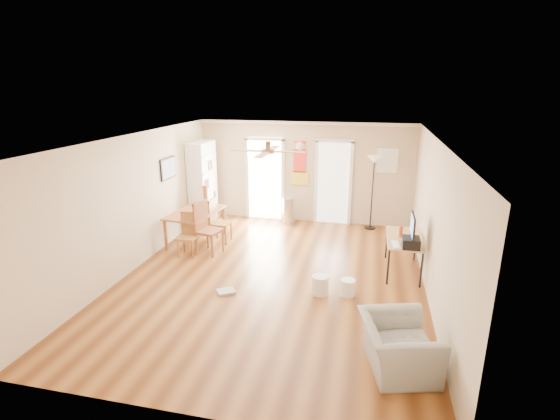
% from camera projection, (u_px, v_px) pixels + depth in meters
% --- Properties ---
extents(floor, '(7.00, 7.00, 0.00)m').
position_uv_depth(floor, '(273.00, 277.00, 7.80)').
color(floor, brown).
rests_on(floor, ground).
extents(ceiling, '(5.50, 7.00, 0.00)m').
position_uv_depth(ceiling, '(272.00, 139.00, 7.04)').
color(ceiling, silver).
rests_on(ceiling, floor).
extents(wall_back, '(5.50, 0.04, 2.60)m').
position_uv_depth(wall_back, '(305.00, 173.00, 10.69)').
color(wall_back, beige).
rests_on(wall_back, floor).
extents(wall_front, '(5.50, 0.04, 2.60)m').
position_uv_depth(wall_front, '(191.00, 312.00, 4.15)').
color(wall_front, beige).
rests_on(wall_front, floor).
extents(wall_left, '(0.04, 7.00, 2.60)m').
position_uv_depth(wall_left, '(135.00, 202.00, 8.00)').
color(wall_left, beige).
rests_on(wall_left, floor).
extents(wall_right, '(0.04, 7.00, 2.60)m').
position_uv_depth(wall_right, '(434.00, 222.00, 6.85)').
color(wall_right, beige).
rests_on(wall_right, floor).
extents(crown_molding, '(5.50, 7.00, 0.08)m').
position_uv_depth(crown_molding, '(272.00, 141.00, 7.05)').
color(crown_molding, white).
rests_on(crown_molding, wall_back).
extents(kitchen_doorway, '(0.90, 0.10, 2.10)m').
position_uv_depth(kitchen_doorway, '(265.00, 180.00, 10.97)').
color(kitchen_doorway, white).
rests_on(kitchen_doorway, wall_back).
extents(bathroom_doorway, '(0.80, 0.10, 2.10)m').
position_uv_depth(bathroom_doorway, '(333.00, 184.00, 10.59)').
color(bathroom_doorway, white).
rests_on(bathroom_doorway, wall_back).
extents(wall_decal, '(0.46, 0.03, 1.10)m').
position_uv_depth(wall_decal, '(300.00, 163.00, 10.62)').
color(wall_decal, red).
rests_on(wall_decal, wall_back).
extents(ac_grille, '(0.50, 0.04, 0.60)m').
position_uv_depth(ac_grille, '(387.00, 160.00, 10.11)').
color(ac_grille, white).
rests_on(ac_grille, wall_back).
extents(framed_poster, '(0.04, 0.66, 0.48)m').
position_uv_depth(framed_poster, '(168.00, 168.00, 9.18)').
color(framed_poster, black).
rests_on(framed_poster, wall_left).
extents(ceiling_fan, '(1.24, 1.24, 0.20)m').
position_uv_depth(ceiling_fan, '(268.00, 151.00, 6.81)').
color(ceiling_fan, '#593819').
rests_on(ceiling_fan, ceiling).
extents(bookshelf, '(0.62, 1.02, 2.11)m').
position_uv_depth(bookshelf, '(203.00, 183.00, 10.60)').
color(bookshelf, white).
rests_on(bookshelf, floor).
extents(dining_table, '(1.02, 1.53, 0.72)m').
position_uv_depth(dining_table, '(196.00, 227.00, 9.47)').
color(dining_table, '#A96636').
rests_on(dining_table, floor).
extents(dining_chair_right_a, '(0.42, 0.42, 1.00)m').
position_uv_depth(dining_chair_right_a, '(221.00, 221.00, 9.43)').
color(dining_chair_right_a, olive).
rests_on(dining_chair_right_a, floor).
extents(dining_chair_right_b, '(0.55, 0.55, 1.12)m').
position_uv_depth(dining_chair_right_b, '(209.00, 228.00, 8.78)').
color(dining_chair_right_b, brown).
rests_on(dining_chair_right_b, floor).
extents(dining_chair_near, '(0.39, 0.39, 0.91)m').
position_uv_depth(dining_chair_near, '(187.00, 235.00, 8.66)').
color(dining_chair_near, '#A97836').
rests_on(dining_chair_near, floor).
extents(dining_chair_far, '(0.58, 0.58, 1.10)m').
position_uv_depth(dining_chair_far, '(207.00, 205.00, 10.50)').
color(dining_chair_far, '#A06233').
rests_on(dining_chair_far, floor).
extents(trash_can, '(0.37, 0.37, 0.69)m').
position_uv_depth(trash_can, '(289.00, 211.00, 10.74)').
color(trash_can, '#B2B3B5').
rests_on(trash_can, floor).
extents(torchiere_lamp, '(0.36, 0.36, 1.85)m').
position_uv_depth(torchiere_lamp, '(372.00, 193.00, 10.19)').
color(torchiere_lamp, black).
rests_on(torchiere_lamp, floor).
extents(computer_desk, '(0.65, 1.30, 0.70)m').
position_uv_depth(computer_desk, '(403.00, 255.00, 7.95)').
color(computer_desk, tan).
rests_on(computer_desk, floor).
extents(imac, '(0.19, 0.61, 0.56)m').
position_uv_depth(imac, '(412.00, 230.00, 7.42)').
color(imac, black).
rests_on(imac, computer_desk).
extents(keyboard, '(0.15, 0.37, 0.01)m').
position_uv_depth(keyboard, '(396.00, 244.00, 7.51)').
color(keyboard, white).
rests_on(keyboard, computer_desk).
extents(printer, '(0.30, 0.35, 0.18)m').
position_uv_depth(printer, '(411.00, 243.00, 7.36)').
color(printer, black).
rests_on(printer, computer_desk).
extents(orange_bottle, '(0.08, 0.08, 0.22)m').
position_uv_depth(orange_bottle, '(401.00, 232.00, 7.85)').
color(orange_bottle, red).
rests_on(orange_bottle, computer_desk).
extents(wastebasket_a, '(0.30, 0.30, 0.33)m').
position_uv_depth(wastebasket_a, '(320.00, 285.00, 7.15)').
color(wastebasket_a, white).
rests_on(wastebasket_a, floor).
extents(wastebasket_b, '(0.33, 0.33, 0.30)m').
position_uv_depth(wastebasket_b, '(348.00, 288.00, 7.09)').
color(wastebasket_b, white).
rests_on(wastebasket_b, floor).
extents(floor_cloth, '(0.38, 0.37, 0.04)m').
position_uv_depth(floor_cloth, '(226.00, 292.00, 7.22)').
color(floor_cloth, '#A5A59F').
rests_on(floor_cloth, floor).
extents(armchair, '(1.10, 1.19, 0.65)m').
position_uv_depth(armchair, '(398.00, 346.00, 5.22)').
color(armchair, '#979792').
rests_on(armchair, floor).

